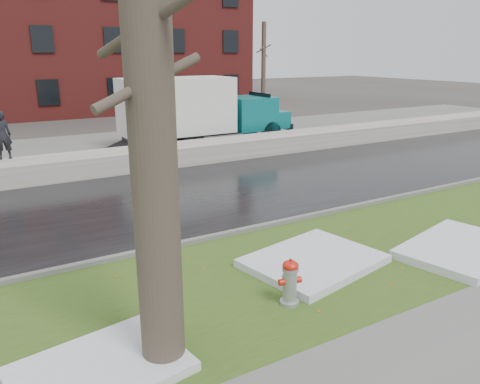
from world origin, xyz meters
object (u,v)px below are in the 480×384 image
fire_hydrant (290,280)px  worker (2,135)px  tree (150,89)px  box_truck (197,110)px

fire_hydrant → worker: 12.13m
tree → worker: (-0.97, 11.94, -2.23)m
fire_hydrant → box_truck: box_truck is taller
box_truck → worker: size_ratio=5.84×
fire_hydrant → worker: (-3.41, 11.59, 1.07)m
fire_hydrant → box_truck: size_ratio=0.09×
worker → box_truck: bearing=-171.1°
tree → worker: size_ratio=4.60×
fire_hydrant → box_truck: (4.86, 13.87, 1.18)m
fire_hydrant → worker: bearing=119.3°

